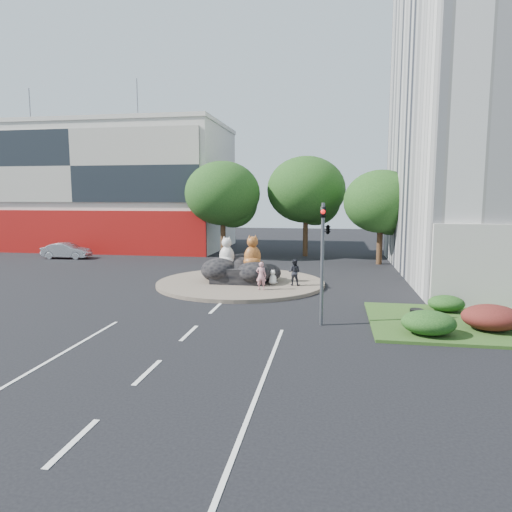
{
  "coord_description": "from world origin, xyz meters",
  "views": [
    {
      "loc": [
        5.4,
        -16.39,
        5.24
      ],
      "look_at": [
        1.25,
        8.11,
        2.0
      ],
      "focal_mm": 32.0,
      "sensor_mm": 36.0,
      "label": 1
    }
  ],
  "objects_px": {
    "cat_white": "(227,251)",
    "kitten_white": "(273,277)",
    "cat_tabby": "(253,251)",
    "litter_bin": "(416,318)",
    "pedestrian_dark": "(294,272)",
    "parked_car": "(66,251)",
    "pedestrian_pink": "(261,276)",
    "kitten_calico": "(216,277)"
  },
  "relations": [
    {
      "from": "cat_white",
      "to": "kitten_white",
      "type": "relative_size",
      "value": 2.06
    },
    {
      "from": "cat_tabby",
      "to": "litter_bin",
      "type": "distance_m",
      "value": 11.36
    },
    {
      "from": "litter_bin",
      "to": "cat_white",
      "type": "bearing_deg",
      "value": 139.23
    },
    {
      "from": "cat_white",
      "to": "kitten_white",
      "type": "height_order",
      "value": "cat_white"
    },
    {
      "from": "pedestrian_dark",
      "to": "litter_bin",
      "type": "height_order",
      "value": "pedestrian_dark"
    },
    {
      "from": "cat_white",
      "to": "parked_car",
      "type": "bearing_deg",
      "value": 168.53
    },
    {
      "from": "cat_tabby",
      "to": "kitten_white",
      "type": "xyz_separation_m",
      "value": [
        1.27,
        -0.46,
        -1.43
      ]
    },
    {
      "from": "pedestrian_pink",
      "to": "litter_bin",
      "type": "xyz_separation_m",
      "value": [
        7.12,
        -5.86,
        -0.48
      ]
    },
    {
      "from": "pedestrian_pink",
      "to": "litter_bin",
      "type": "height_order",
      "value": "pedestrian_pink"
    },
    {
      "from": "cat_tabby",
      "to": "pedestrian_dark",
      "type": "relative_size",
      "value": 1.27
    },
    {
      "from": "kitten_calico",
      "to": "pedestrian_dark",
      "type": "bearing_deg",
      "value": 24.15
    },
    {
      "from": "cat_white",
      "to": "pedestrian_pink",
      "type": "relative_size",
      "value": 1.16
    },
    {
      "from": "pedestrian_dark",
      "to": "kitten_white",
      "type": "bearing_deg",
      "value": 5.8
    },
    {
      "from": "kitten_calico",
      "to": "pedestrian_pink",
      "type": "distance_m",
      "value": 3.14
    },
    {
      "from": "kitten_white",
      "to": "pedestrian_dark",
      "type": "xyz_separation_m",
      "value": [
        1.25,
        -0.1,
        0.33
      ]
    },
    {
      "from": "cat_white",
      "to": "cat_tabby",
      "type": "relative_size",
      "value": 0.93
    },
    {
      "from": "kitten_calico",
      "to": "pedestrian_pink",
      "type": "height_order",
      "value": "pedestrian_pink"
    },
    {
      "from": "kitten_white",
      "to": "litter_bin",
      "type": "xyz_separation_m",
      "value": [
        6.7,
        -7.49,
        -0.15
      ]
    },
    {
      "from": "cat_white",
      "to": "kitten_calico",
      "type": "xyz_separation_m",
      "value": [
        -0.39,
        -1.19,
        -1.38
      ]
    },
    {
      "from": "kitten_calico",
      "to": "kitten_white",
      "type": "relative_size",
      "value": 0.96
    },
    {
      "from": "parked_car",
      "to": "pedestrian_dark",
      "type": "bearing_deg",
      "value": -118.42
    },
    {
      "from": "cat_white",
      "to": "pedestrian_dark",
      "type": "relative_size",
      "value": 1.18
    },
    {
      "from": "pedestrian_pink",
      "to": "cat_tabby",
      "type": "bearing_deg",
      "value": -68.86
    },
    {
      "from": "pedestrian_dark",
      "to": "litter_bin",
      "type": "bearing_deg",
      "value": 136.65
    },
    {
      "from": "parked_car",
      "to": "litter_bin",
      "type": "height_order",
      "value": "parked_car"
    },
    {
      "from": "cat_tabby",
      "to": "litter_bin",
      "type": "bearing_deg",
      "value": -72.74
    },
    {
      "from": "cat_white",
      "to": "kitten_calico",
      "type": "relative_size",
      "value": 2.14
    },
    {
      "from": "pedestrian_pink",
      "to": "litter_bin",
      "type": "relative_size",
      "value": 2.09
    },
    {
      "from": "kitten_white",
      "to": "pedestrian_pink",
      "type": "relative_size",
      "value": 0.57
    },
    {
      "from": "cat_white",
      "to": "parked_car",
      "type": "xyz_separation_m",
      "value": [
        -16.11,
        8.78,
        -1.33
      ]
    },
    {
      "from": "parked_car",
      "to": "cat_tabby",
      "type": "bearing_deg",
      "value": -120.1
    },
    {
      "from": "pedestrian_dark",
      "to": "parked_car",
      "type": "distance_m",
      "value": 22.45
    },
    {
      "from": "cat_tabby",
      "to": "pedestrian_dark",
      "type": "distance_m",
      "value": 2.81
    },
    {
      "from": "kitten_calico",
      "to": "kitten_white",
      "type": "bearing_deg",
      "value": 27.33
    },
    {
      "from": "pedestrian_dark",
      "to": "litter_bin",
      "type": "distance_m",
      "value": 9.2
    },
    {
      "from": "cat_white",
      "to": "pedestrian_dark",
      "type": "distance_m",
      "value": 4.37
    },
    {
      "from": "kitten_white",
      "to": "parked_car",
      "type": "distance_m",
      "value": 21.28
    },
    {
      "from": "pedestrian_pink",
      "to": "kitten_calico",
      "type": "bearing_deg",
      "value": -24.06
    },
    {
      "from": "cat_white",
      "to": "kitten_white",
      "type": "distance_m",
      "value": 3.3
    },
    {
      "from": "cat_white",
      "to": "parked_car",
      "type": "relative_size",
      "value": 0.44
    },
    {
      "from": "kitten_calico",
      "to": "litter_bin",
      "type": "bearing_deg",
      "value": -15.12
    },
    {
      "from": "cat_white",
      "to": "litter_bin",
      "type": "distance_m",
      "value": 12.76
    }
  ]
}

